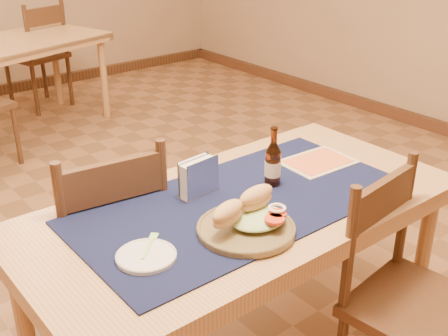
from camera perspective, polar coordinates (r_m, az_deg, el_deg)
main_table at (r=2.03m, az=1.77°, el=-5.60°), size 1.60×0.80×0.75m
placemat at (r=1.99m, az=1.80°, el=-3.48°), size 1.20×0.60×0.01m
baseboard at (r=2.93m, az=-8.74°, el=-9.73°), size 6.00×7.00×0.10m
back_table at (r=4.78m, az=-21.41°, el=10.81°), size 1.74×1.19×0.75m
chair_main_far at (r=2.29m, az=-11.92°, el=-7.53°), size 0.49×0.49×0.95m
chair_main_near at (r=2.08m, az=18.42°, el=-12.49°), size 0.48×0.48×0.93m
chair_back_far at (r=5.42m, az=-18.31°, el=10.97°), size 0.55×0.55×0.97m
sandwich_plate at (r=1.81m, az=2.47°, el=-5.40°), size 0.32×0.32×0.12m
side_plate at (r=1.70m, az=-7.92°, el=-8.82°), size 0.18×0.18×0.02m
fork at (r=1.74m, az=-7.53°, el=-7.61°), size 0.12×0.11×0.00m
beer_bottle at (r=2.08m, az=4.99°, el=0.42°), size 0.06×0.06×0.23m
napkin_holder at (r=2.01m, az=-2.61°, el=-0.99°), size 0.16×0.07×0.14m
menu_card at (r=2.32m, az=9.51°, el=0.65°), size 0.30×0.22×0.01m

